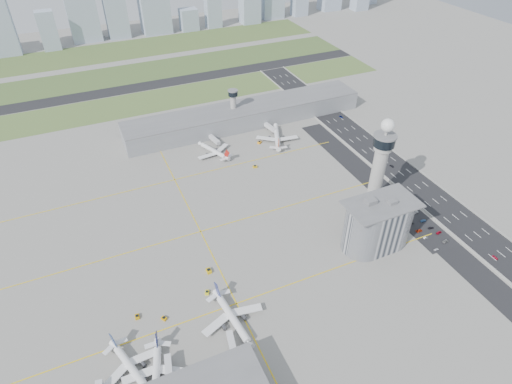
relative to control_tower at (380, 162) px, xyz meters
name	(u,v)px	position (x,y,z in m)	size (l,w,h in m)	color
ground	(280,244)	(-72.00, -8.00, -35.04)	(1000.00, 1000.00, 0.00)	gray
grass_strip_0	(157,100)	(-92.00, 217.00, -35.00)	(480.00, 50.00, 0.08)	#516E34
grass_strip_1	(141,73)	(-92.00, 292.00, -35.00)	(480.00, 60.00, 0.08)	#435D2C
grass_strip_2	(127,50)	(-92.00, 372.00, -35.00)	(480.00, 70.00, 0.08)	#4C6731
runway	(149,86)	(-92.00, 254.00, -34.98)	(480.00, 22.00, 0.10)	black
highway	(429,196)	(43.00, -8.00, -34.99)	(28.00, 500.00, 0.10)	black
barrier_left	(413,201)	(29.00, -8.00, -34.44)	(0.60, 500.00, 1.20)	#9E9E99
barrier_right	(445,190)	(57.00, -8.00, -34.44)	(0.60, 500.00, 1.20)	#9E9E99
landside_road	(410,214)	(18.00, -18.00, -35.00)	(18.00, 260.00, 0.08)	black
parking_lot	(420,227)	(16.00, -30.00, -34.99)	(20.00, 44.00, 0.10)	black
taxiway_line_h_0	(237,304)	(-112.00, -38.00, -35.04)	(260.00, 0.60, 0.01)	yellow
taxiway_line_h_1	(201,232)	(-112.00, 22.00, -35.04)	(260.00, 0.60, 0.01)	yellow
taxiway_line_h_2	(175,180)	(-112.00, 82.00, -35.04)	(260.00, 0.60, 0.01)	yellow
taxiway_line_v	(201,232)	(-112.00, 22.00, -35.04)	(0.60, 260.00, 0.01)	yellow
control_tower	(380,162)	(0.00, 0.00, 0.00)	(14.00, 14.00, 64.50)	#ADAAA5
secondary_tower	(233,104)	(-42.00, 142.00, -16.24)	(8.60, 8.60, 31.90)	#ADAAA5
admin_building	(378,224)	(-20.01, -30.00, -19.74)	(42.00, 24.00, 33.50)	#B2B2B7
terminal_pier	(245,115)	(-32.00, 140.00, -27.14)	(210.00, 32.00, 15.80)	gray
airplane_near_a	(131,366)	(-168.73, -53.82, -30.06)	(35.61, 30.27, 9.97)	white
airplane_near_b	(156,373)	(-159.50, -61.75, -30.00)	(36.00, 30.60, 10.08)	white
airplane_near_c	(233,316)	(-117.78, -48.03, -29.59)	(38.92, 33.08, 10.90)	white
airplane_far_a	(213,148)	(-74.52, 103.70, -30.09)	(35.37, 30.07, 9.90)	white
airplane_far_b	(277,134)	(-19.66, 102.21, -29.30)	(41.00, 34.85, 11.48)	white
jet_bridge_near_2	(235,360)	(-125.00, -69.00, -32.19)	(14.00, 3.00, 5.70)	silver
jet_bridge_far_0	(210,137)	(-70.00, 124.00, -32.19)	(14.00, 3.00, 5.70)	silver
jet_bridge_far_1	(265,125)	(-20.00, 124.00, -32.19)	(14.00, 3.00, 5.70)	silver
tug_0	(164,318)	(-148.80, -32.16, -34.25)	(1.88, 2.73, 1.59)	#DC9602
tug_1	(137,316)	(-160.87, -25.70, -34.18)	(2.03, 2.95, 1.72)	#D39506
tug_2	(207,292)	(-123.79, -25.42, -34.21)	(1.95, 2.84, 1.65)	yellow
tug_3	(209,271)	(-118.07, -11.48, -33.98)	(2.51, 3.66, 2.13)	#DDAE0A
tug_4	(255,166)	(-52.49, 72.82, -34.11)	(2.19, 3.19, 1.85)	gold
tug_5	(259,142)	(-34.86, 103.59, -34.07)	(2.31, 3.36, 1.95)	orange
car_lot_0	(436,249)	(10.39, -50.04, -34.50)	(1.28, 3.19, 1.09)	silver
car_lot_1	(426,238)	(11.74, -39.58, -34.49)	(1.17, 3.34, 1.10)	gray
car_lot_2	(419,231)	(12.14, -33.08, -34.45)	(1.96, 4.25, 1.18)	#AE2C0F
car_lot_3	(411,223)	(11.95, -25.57, -34.41)	(1.76, 4.33, 1.26)	#26272D
car_lot_4	(402,217)	(10.47, -18.62, -34.47)	(1.35, 3.35, 1.14)	navy
car_lot_5	(398,214)	(11.05, -14.71, -34.44)	(1.28, 3.67, 1.21)	#B1B1BF
car_lot_6	(445,241)	(20.43, -46.88, -34.44)	(1.99, 4.32, 1.20)	gray
car_lot_7	(439,233)	(22.20, -39.37, -34.43)	(1.70, 4.18, 1.21)	maroon
car_lot_8	(431,228)	(20.72, -34.00, -34.41)	(1.50, 3.72, 1.27)	black
car_lot_9	(423,221)	(21.00, -26.79, -34.40)	(1.36, 3.89, 1.28)	navy
car_lot_10	(415,212)	(22.12, -18.00, -34.38)	(2.19, 4.74, 1.32)	white
car_lot_11	(409,210)	(19.91, -14.19, -34.41)	(1.76, 4.32, 1.25)	gray
car_hw_0	(495,257)	(36.89, -68.96, -34.44)	(1.41, 3.52, 1.20)	#B41432
car_hw_1	(392,166)	(42.20, 31.83, -34.46)	(1.22, 3.50, 1.15)	black
car_hw_2	(341,117)	(50.78, 114.45, -34.47)	(1.90, 4.12, 1.15)	navy
car_hw_4	(294,94)	(34.95, 174.03, -34.43)	(1.45, 3.60, 1.23)	#9FA0A1
skyline_bldg_5	(1,26)	(-222.11, 411.66, -1.60)	(25.49, 20.39, 66.89)	#9EADC1
skyline_bldg_6	(48,30)	(-174.68, 409.90, -12.44)	(20.04, 16.03, 45.20)	#9EADC1
skyline_bldg_7	(82,15)	(-131.44, 428.89, -4.43)	(35.76, 28.61, 61.22)	#9EADC1
skyline_bldg_8	(114,4)	(-91.42, 423.56, 6.65)	(26.33, 21.06, 83.39)	#9EADC1
skyline_bldg_9	(154,8)	(-41.73, 424.32, -3.99)	(36.96, 29.57, 62.11)	#9EADC1
skyline_bldg_10	(189,20)	(1.27, 415.68, -21.17)	(23.01, 18.41, 27.75)	#9EADC1
skyline_bldg_11	(213,12)	(36.28, 415.34, -15.56)	(20.22, 16.18, 38.97)	#9EADC1
skyline_bldg_12	(250,5)	(90.17, 413.29, -11.60)	(26.14, 20.92, 46.89)	#9EADC1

